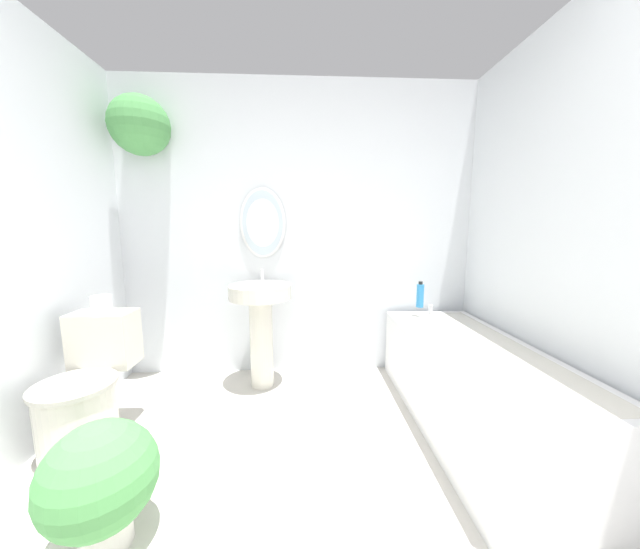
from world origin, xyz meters
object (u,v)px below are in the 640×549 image
Objects in this scene: toilet at (87,393)px; pedestal_sink at (261,317)px; shampoo_bottle at (420,295)px; bathtub at (473,384)px; toilet_paper_roll at (101,304)px; potted_plant at (101,480)px.

pedestal_sink reaches higher than toilet.
shampoo_bottle is (2.15, 0.73, 0.38)m from toilet.
toilet is at bearing -161.25° from shampoo_bottle.
bathtub is 2.32m from toilet_paper_roll.
toilet_paper_roll is at bearing -166.22° from shampoo_bottle.
pedestal_sink reaches higher than toilet_paper_roll.
potted_plant is (-0.44, -1.27, -0.27)m from pedestal_sink.
toilet is 2.30m from shampoo_bottle.
toilet is 0.75m from potted_plant.
bathtub is (1.37, -0.59, -0.28)m from pedestal_sink.
pedestal_sink is at bearing -177.06° from shampoo_bottle.
toilet is 0.51m from toilet_paper_roll.
bathtub is at bearing 1.86° from toilet.
toilet_paper_roll is (0.00, 0.20, 0.46)m from toilet.
pedestal_sink reaches higher than bathtub.
toilet is 1.13m from pedestal_sink.
shampoo_bottle is at bearing 18.75° from toilet.
toilet is 2.26m from bathtub.
toilet_paper_roll is (-0.89, -0.46, 0.22)m from pedestal_sink.
toilet is 6.61× the size of toilet_paper_roll.
pedestal_sink reaches higher than shampoo_bottle.
pedestal_sink is (0.89, 0.66, 0.24)m from toilet.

